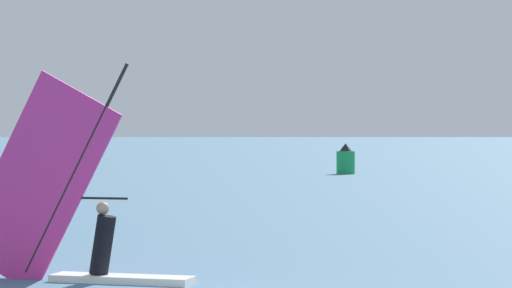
% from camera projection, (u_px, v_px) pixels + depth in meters
% --- Properties ---
extents(windsurfer, '(4.30, 1.04, 3.96)m').
position_uv_depth(windsurfer, '(76.00, 221.00, 19.97)').
color(windsurfer, white).
rests_on(windsurfer, ground_plane).
extents(channel_buoy, '(1.15, 1.15, 1.93)m').
position_uv_depth(channel_buoy, '(346.00, 160.00, 73.40)').
color(channel_buoy, '#19994C').
rests_on(channel_buoy, ground_plane).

